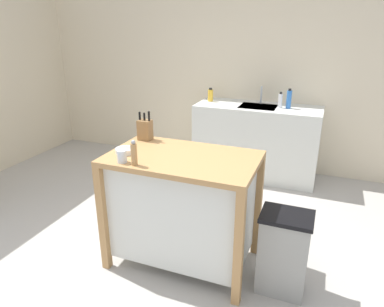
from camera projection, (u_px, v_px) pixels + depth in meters
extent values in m
plane|color=#ADA8A0|center=(160.00, 270.00, 2.83)|extent=(6.84, 6.84, 0.00)
cube|color=beige|center=(243.00, 69.00, 4.56)|extent=(5.84, 0.10, 2.60)
cube|color=#AD7F4C|center=(182.00, 158.00, 2.64)|extent=(1.14, 0.70, 0.04)
cube|color=silver|center=(183.00, 207.00, 2.78)|extent=(1.04, 0.60, 0.79)
cube|color=#AD7F4C|center=(103.00, 219.00, 2.71)|extent=(0.06, 0.06, 0.89)
cube|color=#AD7F4C|center=(239.00, 250.00, 2.34)|extent=(0.06, 0.06, 0.89)
cube|color=#AD7F4C|center=(143.00, 185.00, 3.26)|extent=(0.06, 0.06, 0.89)
cube|color=#AD7F4C|center=(258.00, 206.00, 2.90)|extent=(0.06, 0.06, 0.89)
cube|color=olive|center=(145.00, 130.00, 2.97)|extent=(0.11, 0.09, 0.17)
cylinder|color=black|center=(140.00, 116.00, 2.94)|extent=(0.02, 0.02, 0.07)
cylinder|color=black|center=(144.00, 117.00, 2.93)|extent=(0.02, 0.02, 0.06)
cylinder|color=black|center=(149.00, 116.00, 2.91)|extent=(0.02, 0.02, 0.08)
cylinder|color=silver|center=(125.00, 151.00, 2.68)|extent=(0.14, 0.14, 0.04)
cylinder|color=gray|center=(125.00, 149.00, 2.67)|extent=(0.12, 0.12, 0.01)
cylinder|color=silver|center=(122.00, 156.00, 2.50)|extent=(0.07, 0.07, 0.09)
cylinder|color=#AD7F4C|center=(134.00, 155.00, 2.44)|extent=(0.04, 0.04, 0.16)
sphere|color=#99999E|center=(133.00, 142.00, 2.41)|extent=(0.03, 0.03, 0.03)
cube|color=gray|center=(283.00, 254.00, 2.53)|extent=(0.34, 0.26, 0.60)
cube|color=black|center=(287.00, 216.00, 2.42)|extent=(0.36, 0.28, 0.03)
cube|color=silver|center=(256.00, 141.00, 4.45)|extent=(1.52, 0.60, 0.91)
cube|color=silver|center=(258.00, 107.00, 4.27)|extent=(0.44, 0.36, 0.03)
cylinder|color=#B7BCC1|center=(261.00, 95.00, 4.37)|extent=(0.02, 0.02, 0.22)
cylinder|color=yellow|center=(210.00, 95.00, 4.52)|extent=(0.07, 0.07, 0.15)
cylinder|color=black|center=(211.00, 89.00, 4.49)|extent=(0.04, 0.04, 0.02)
cylinder|color=white|center=(280.00, 101.00, 4.17)|extent=(0.05, 0.05, 0.17)
cylinder|color=black|center=(281.00, 93.00, 4.13)|extent=(0.03, 0.03, 0.02)
cylinder|color=blue|center=(289.00, 100.00, 4.13)|extent=(0.06, 0.06, 0.21)
cylinder|color=black|center=(290.00, 90.00, 4.09)|extent=(0.03, 0.03, 0.02)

